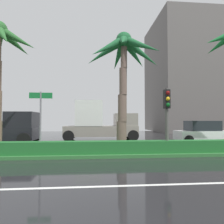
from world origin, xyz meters
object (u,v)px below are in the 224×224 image
(car_in_traffic_leading, at_px, (203,132))
(box_truck_following, at_px, (100,123))
(traffic_signal_median_right, at_px, (167,108))
(street_name_sign, at_px, (41,114))
(palm_tree_centre, at_px, (124,59))

(car_in_traffic_leading, bearing_deg, box_truck_following, 157.45)
(traffic_signal_median_right, height_order, car_in_traffic_leading, traffic_signal_median_right)
(box_truck_following, relative_size, car_in_traffic_leading, 1.49)
(traffic_signal_median_right, bearing_deg, street_name_sign, 178.77)
(street_name_sign, xyz_separation_m, car_in_traffic_leading, (11.02, 5.01, -1.25))
(palm_tree_centre, height_order, box_truck_following, palm_tree_centre)
(street_name_sign, xyz_separation_m, box_truck_following, (3.17, 8.27, -0.53))
(street_name_sign, bearing_deg, box_truck_following, 69.02)
(palm_tree_centre, xyz_separation_m, street_name_sign, (-4.32, -1.46, -3.24))
(traffic_signal_median_right, distance_m, box_truck_following, 9.00)
(street_name_sign, height_order, box_truck_following, box_truck_following)
(palm_tree_centre, height_order, street_name_sign, palm_tree_centre)
(traffic_signal_median_right, bearing_deg, box_truck_following, 110.17)
(palm_tree_centre, relative_size, traffic_signal_median_right, 2.07)
(street_name_sign, relative_size, box_truck_following, 0.47)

